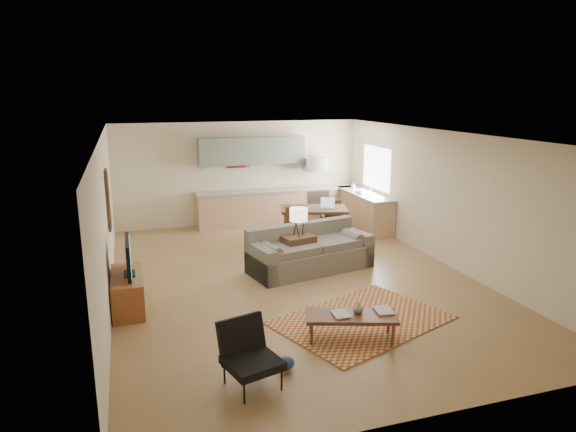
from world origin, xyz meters
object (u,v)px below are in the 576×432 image
object	(u,v)px
coffee_table	(351,327)
armchair	(252,357)
console_table	(298,253)
dining_table	(314,224)
sofa	(310,249)
tv_credenza	(128,292)

from	to	relation	value
coffee_table	armchair	distance (m)	1.80
console_table	armchair	bearing A→B (deg)	-129.81
console_table	dining_table	world-z (taller)	dining_table
armchair	console_table	xyz separation A→B (m)	(1.85, 3.73, -0.04)
sofa	dining_table	bearing A→B (deg)	55.69
sofa	console_table	world-z (taller)	sofa
coffee_table	console_table	bearing A→B (deg)	104.02
sofa	tv_credenza	distance (m)	3.58
sofa	armchair	bearing A→B (deg)	-131.47
armchair	coffee_table	bearing A→B (deg)	9.40
tv_credenza	sofa	bearing A→B (deg)	13.92
coffee_table	tv_credenza	xyz separation A→B (m)	(-3.00, 2.09, 0.10)
coffee_table	tv_credenza	world-z (taller)	tv_credenza
sofa	armchair	distance (m)	4.25
sofa	coffee_table	world-z (taller)	sofa
armchair	console_table	distance (m)	4.16
armchair	dining_table	xyz separation A→B (m)	(2.90, 5.68, -0.01)
sofa	tv_credenza	world-z (taller)	sofa
armchair	dining_table	distance (m)	6.38
sofa	armchair	xyz separation A→B (m)	(-2.09, -3.70, -0.04)
console_table	coffee_table	bearing A→B (deg)	-107.80
console_table	tv_credenza	bearing A→B (deg)	-178.15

